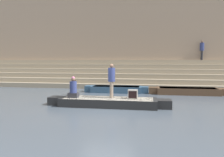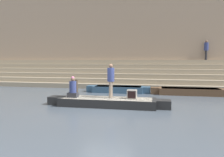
# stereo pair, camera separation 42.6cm
# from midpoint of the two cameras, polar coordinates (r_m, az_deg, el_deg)

# --- Properties ---
(ground_plane) EXTENTS (120.00, 120.00, 0.00)m
(ground_plane) POSITION_cam_midpoint_polar(r_m,az_deg,el_deg) (10.47, -0.65, -8.04)
(ground_plane) COLOR #4C5660
(ghat_steps) EXTENTS (36.00, 3.76, 2.38)m
(ghat_steps) POSITION_cam_midpoint_polar(r_m,az_deg,el_deg) (19.80, 5.24, 0.43)
(ghat_steps) COLOR gray
(ghat_steps) RESTS_ON ground
(back_wall) EXTENTS (34.20, 1.28, 8.84)m
(back_wall) POSITION_cam_midpoint_polar(r_m,az_deg,el_deg) (21.80, 5.88, 10.11)
(back_wall) COLOR tan
(back_wall) RESTS_ON ground
(rowboat_main) EXTENTS (6.25, 1.46, 0.42)m
(rowboat_main) POSITION_cam_midpoint_polar(r_m,az_deg,el_deg) (11.13, -0.14, -6.11)
(rowboat_main) COLOR black
(rowboat_main) RESTS_ON ground
(person_standing) EXTENTS (0.36, 0.36, 1.73)m
(person_standing) POSITION_cam_midpoint_polar(r_m,az_deg,el_deg) (11.06, 0.79, 0.03)
(person_standing) COLOR #756656
(person_standing) RESTS_ON rowboat_main
(person_rowing) EXTENTS (0.50, 0.39, 1.09)m
(person_rowing) POSITION_cam_midpoint_polar(r_m,az_deg,el_deg) (11.42, -9.13, -2.72)
(person_rowing) COLOR #28282D
(person_rowing) RESTS_ON rowboat_main
(tv_set) EXTENTS (0.48, 0.41, 0.44)m
(tv_set) POSITION_cam_midpoint_polar(r_m,az_deg,el_deg) (10.95, 6.35, -4.12)
(tv_set) COLOR #9E998E
(tv_set) RESTS_ON rowboat_main
(moored_boat_shore) EXTENTS (5.24, 1.26, 0.45)m
(moored_boat_shore) POSITION_cam_midpoint_polar(r_m,az_deg,el_deg) (15.85, 20.39, -3.13)
(moored_boat_shore) COLOR brown
(moored_boat_shore) RESTS_ON ground
(moored_boat_distant) EXTENTS (4.65, 1.26, 0.45)m
(moored_boat_distant) POSITION_cam_midpoint_polar(r_m,az_deg,el_deg) (16.00, 2.36, -2.77)
(moored_boat_distant) COLOR #33516B
(moored_boat_distant) RESTS_ON ground
(mooring_post) EXTENTS (0.16, 0.16, 1.02)m
(mooring_post) POSITION_cam_midpoint_polar(r_m,az_deg,el_deg) (15.05, -8.44, -2.25)
(mooring_post) COLOR #473828
(mooring_post) RESTS_ON ground
(person_on_steps) EXTENTS (0.37, 0.37, 1.73)m
(person_on_steps) POSITION_cam_midpoint_polar(r_m,az_deg,el_deg) (21.19, 23.93, 7.12)
(person_on_steps) COLOR #28282D
(person_on_steps) RESTS_ON ghat_steps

